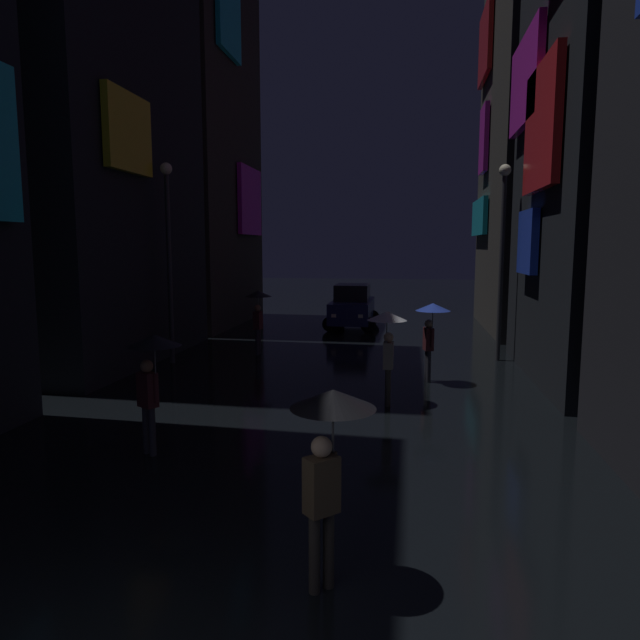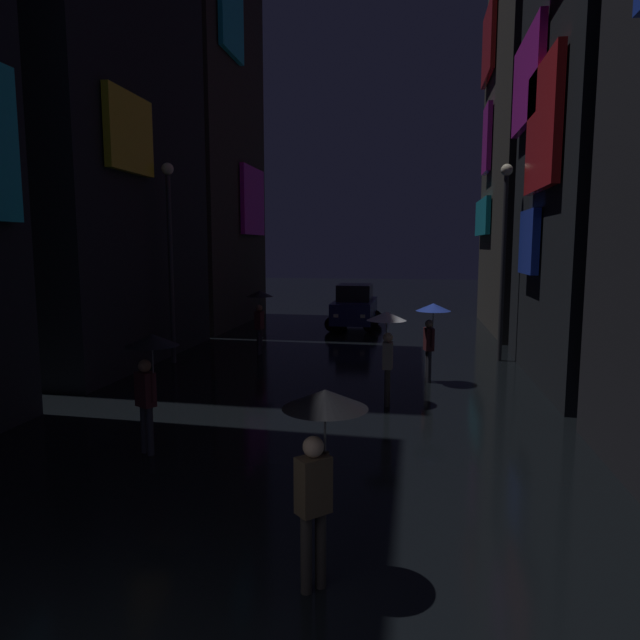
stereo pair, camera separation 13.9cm
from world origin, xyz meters
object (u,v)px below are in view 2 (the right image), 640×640
object	(u,v)px
streetlamp_right_far	(504,241)
streetlamp_left_far	(170,241)
pedestrian_foreground_left_black	(260,304)
pedestrian_midstreet_left_black	(150,360)
pedestrian_near_crossing_black	(321,433)
pedestrian_far_right_blue	(432,320)
pedestrian_foreground_right_clear	(387,332)
car_distant	(355,307)

from	to	relation	value
streetlamp_right_far	streetlamp_left_far	world-z (taller)	streetlamp_right_far
pedestrian_foreground_left_black	streetlamp_right_far	size ratio (longest dim) A/B	0.35
pedestrian_foreground_left_black	pedestrian_midstreet_left_black	xyz separation A→B (m)	(0.68, -9.39, 0.00)
pedestrian_foreground_left_black	pedestrian_near_crossing_black	distance (m)	13.34
pedestrian_near_crossing_black	streetlamp_right_far	size ratio (longest dim) A/B	0.35
pedestrian_far_right_blue	streetlamp_left_far	bearing A→B (deg)	169.93
pedestrian_near_crossing_black	pedestrian_foreground_right_clear	distance (m)	7.18
pedestrian_foreground_left_black	streetlamp_left_far	size ratio (longest dim) A/B	0.35
pedestrian_near_crossing_black	pedestrian_midstreet_left_black	size ratio (longest dim) A/B	1.00
pedestrian_far_right_blue	streetlamp_left_far	world-z (taller)	streetlamp_left_far
pedestrian_foreground_left_black	pedestrian_foreground_right_clear	xyz separation A→B (m)	(4.48, -5.50, 0.00)
pedestrian_far_right_blue	pedestrian_foreground_right_clear	distance (m)	2.46
pedestrian_foreground_left_black	pedestrian_foreground_right_clear	bearing A→B (deg)	-50.78
pedestrian_foreground_left_black	car_distant	distance (m)	7.15
pedestrian_far_right_blue	pedestrian_foreground_right_clear	xyz separation A→B (m)	(-1.06, -2.22, 0.00)
car_distant	pedestrian_midstreet_left_black	bearing A→B (deg)	-96.42
car_distant	streetlamp_right_far	world-z (taller)	streetlamp_right_far
pedestrian_foreground_left_black	streetlamp_right_far	world-z (taller)	streetlamp_right_far
pedestrian_midstreet_left_black	car_distant	world-z (taller)	pedestrian_midstreet_left_black
pedestrian_foreground_left_black	streetlamp_left_far	world-z (taller)	streetlamp_left_far
car_distant	streetlamp_left_far	bearing A→B (deg)	-118.93
pedestrian_foreground_right_clear	streetlamp_left_far	size ratio (longest dim) A/B	0.35
pedestrian_near_crossing_black	pedestrian_midstreet_left_black	world-z (taller)	same
pedestrian_foreground_right_clear	streetlamp_left_far	distance (m)	7.90
pedestrian_near_crossing_black	pedestrian_foreground_right_clear	xyz separation A→B (m)	(0.32, 7.18, 0.00)
pedestrian_foreground_left_black	car_distant	world-z (taller)	pedestrian_foreground_left_black
pedestrian_near_crossing_black	pedestrian_midstreet_left_black	bearing A→B (deg)	136.70
pedestrian_midstreet_left_black	pedestrian_far_right_blue	distance (m)	7.81
pedestrian_far_right_blue	streetlamp_right_far	distance (m)	4.52
pedestrian_near_crossing_black	pedestrian_far_right_blue	distance (m)	9.50
pedestrian_far_right_blue	streetlamp_right_far	size ratio (longest dim) A/B	0.35
pedestrian_foreground_right_clear	streetlamp_left_far	world-z (taller)	streetlamp_left_far
pedestrian_midstreet_left_black	car_distant	xyz separation A→B (m)	(1.81, 16.06, -0.74)
pedestrian_near_crossing_black	pedestrian_foreground_right_clear	size ratio (longest dim) A/B	1.00
pedestrian_far_right_blue	pedestrian_foreground_left_black	bearing A→B (deg)	149.42
pedestrian_midstreet_left_black	pedestrian_foreground_right_clear	xyz separation A→B (m)	(3.80, 3.90, 0.00)
pedestrian_midstreet_left_black	pedestrian_foreground_right_clear	size ratio (longest dim) A/B	1.00
pedestrian_foreground_right_clear	streetlamp_right_far	bearing A→B (deg)	59.53
pedestrian_foreground_right_clear	pedestrian_foreground_left_black	bearing A→B (deg)	129.22
pedestrian_midstreet_left_black	pedestrian_far_right_blue	size ratio (longest dim) A/B	1.00
pedestrian_foreground_left_black	pedestrian_foreground_right_clear	world-z (taller)	same
pedestrian_foreground_left_black	streetlamp_left_far	bearing A→B (deg)	-139.81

